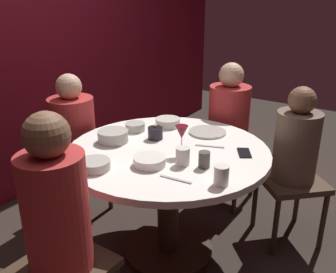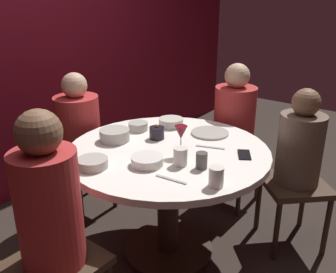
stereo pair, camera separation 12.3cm
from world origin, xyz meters
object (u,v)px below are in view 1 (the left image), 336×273
object	(u,v)px
bowl_sauce_side	(150,161)
seated_diner_front_right	(296,149)
dinner_plate	(207,132)
bowl_small_white	(168,122)
cup_near_candle	(221,175)
cup_by_right_diner	(204,160)
dining_table	(168,174)
bowl_serving_large	(113,136)
seated_diner_left	(56,214)
seated_diner_right	(229,119)
cell_phone	(244,153)
bowl_rice_portion	(135,127)
seated_diner_back	(73,130)
bowl_salad_center	(95,165)
wine_glass	(182,133)
candle_holder	(155,133)
cup_by_left_diner	(183,156)

from	to	relation	value
bowl_sauce_side	seated_diner_front_right	bearing A→B (deg)	-33.06
dinner_plate	bowl_small_white	distance (m)	0.31
cup_near_candle	cup_by_right_diner	world-z (taller)	cup_near_candle
dining_table	cup_near_candle	distance (m)	0.57
seated_diner_front_right	bowl_serving_large	bearing A→B (deg)	-8.52
seated_diner_left	seated_diner_right	xyz separation A→B (m)	(1.70, -0.00, -0.03)
cell_phone	cup_by_right_diner	xyz separation A→B (m)	(-0.30, 0.11, 0.04)
seated_diner_right	bowl_rice_portion	distance (m)	0.80
seated_diner_back	seated_diner_right	world-z (taller)	seated_diner_right
bowl_salad_center	cup_near_candle	size ratio (longest dim) A/B	1.67
wine_glass	bowl_salad_center	distance (m)	0.53
seated_diner_back	dinner_plate	bearing A→B (deg)	22.20
seated_diner_front_right	bowl_salad_center	distance (m)	1.31
bowl_sauce_side	bowl_rice_portion	distance (m)	0.56
candle_holder	bowl_rice_portion	distance (m)	0.21
seated_diner_back	cell_phone	xyz separation A→B (m)	(0.20, -1.27, 0.06)
dinner_plate	bowl_salad_center	distance (m)	0.86
bowl_salad_center	bowl_small_white	size ratio (longest dim) A/B	0.97
bowl_serving_large	bowl_rice_portion	bearing A→B (deg)	3.22
candle_holder	bowl_salad_center	bearing A→B (deg)	179.66
cup_near_candle	candle_holder	bearing A→B (deg)	63.89
bowl_rice_portion	seated_diner_left	bearing A→B (deg)	-159.66
seated_diner_left	cup_by_left_diner	world-z (taller)	seated_diner_left
candle_holder	cup_by_right_diner	size ratio (longest dim) A/B	1.12
bowl_serving_large	cell_phone	bearing A→B (deg)	-68.44
dinner_plate	seated_diner_left	bearing A→B (deg)	176.93
bowl_serving_large	cup_by_right_diner	world-z (taller)	cup_by_right_diner
dinner_plate	bowl_serving_large	size ratio (longest dim) A/B	1.31
cell_phone	bowl_sauce_side	world-z (taller)	bowl_sauce_side
seated_diner_left	cell_phone	world-z (taller)	seated_diner_left
bowl_rice_portion	cup_near_candle	world-z (taller)	cup_near_candle
candle_holder	bowl_salad_center	distance (m)	0.55
cup_by_left_diner	cup_by_right_diner	distance (m)	0.12
bowl_serving_large	cup_by_right_diner	size ratio (longest dim) A/B	2.14
cup_by_right_diner	bowl_serving_large	bearing A→B (deg)	90.44
seated_diner_back	cup_near_candle	bearing A→B (deg)	-9.53
seated_diner_left	seated_diner_right	bearing A→B (deg)	0.00
bowl_rice_portion	cup_by_left_diner	xyz separation A→B (m)	(-0.27, -0.56, 0.02)
dining_table	bowl_small_white	xyz separation A→B (m)	(0.34, 0.24, 0.20)
candle_holder	bowl_small_white	world-z (taller)	candle_holder
seated_diner_back	seated_diner_front_right	world-z (taller)	seated_diner_back
dining_table	seated_diner_left	xyz separation A→B (m)	(-0.86, 0.00, 0.16)
cell_phone	bowl_salad_center	xyz separation A→B (m)	(-0.66, 0.58, 0.02)
seated_diner_left	dinner_plate	size ratio (longest dim) A/B	4.78
seated_diner_right	bowl_sauce_side	world-z (taller)	seated_diner_right
bowl_sauce_side	bowl_small_white	bearing A→B (deg)	25.91
dinner_plate	cup_by_left_diner	xyz separation A→B (m)	(-0.51, -0.13, 0.04)
cell_phone	seated_diner_right	bearing A→B (deg)	-89.05
seated_diner_right	bowl_salad_center	world-z (taller)	seated_diner_right
seated_diner_left	cell_phone	bearing A→B (deg)	-21.39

